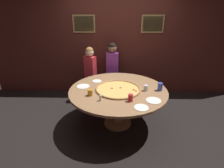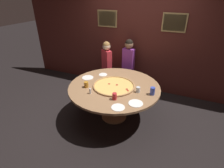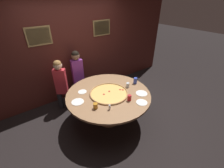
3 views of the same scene
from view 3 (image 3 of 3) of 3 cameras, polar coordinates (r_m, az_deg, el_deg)
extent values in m
plane|color=black|center=(3.61, -1.23, -13.28)|extent=(24.00, 24.00, 0.00)
cube|color=#4C1E19|center=(4.08, -13.75, 12.71)|extent=(6.40, 0.06, 2.60)
cube|color=#9E7F4C|center=(3.71, -26.08, 16.05)|extent=(0.52, 0.02, 0.40)
cube|color=#936B5B|center=(3.71, -26.05, 16.04)|extent=(0.46, 0.01, 0.34)
cube|color=#9E7F4C|center=(4.30, -3.94, 20.56)|extent=(0.52, 0.02, 0.40)
cube|color=#936B5B|center=(4.29, -3.89, 20.55)|extent=(0.46, 0.01, 0.34)
cylinder|color=#936B47|center=(3.15, -1.37, -3.82)|extent=(1.76, 1.76, 0.04)
cylinder|color=#936B47|center=(3.37, -1.29, -9.00)|extent=(0.16, 0.16, 0.70)
cylinder|color=#936B47|center=(3.59, -1.23, -13.05)|extent=(0.52, 0.52, 0.04)
cylinder|color=#EAB75B|center=(3.12, -1.19, -3.59)|extent=(0.77, 0.77, 0.01)
torus|color=#B27F4C|center=(3.12, -1.19, -3.44)|extent=(0.81, 0.81, 0.03)
cylinder|color=#A8281E|center=(3.23, 3.11, -2.12)|extent=(0.04, 0.04, 0.00)
cylinder|color=#A8281E|center=(3.17, -1.07, -2.80)|extent=(0.04, 0.04, 0.00)
cylinder|color=#A8281E|center=(3.08, -3.15, -3.94)|extent=(0.04, 0.04, 0.00)
cylinder|color=#A8281E|center=(3.23, 4.15, -2.25)|extent=(0.04, 0.04, 0.00)
cylinder|color=#384CB7|center=(3.49, 8.86, 1.28)|extent=(0.08, 0.08, 0.14)
cylinder|color=silver|center=(3.33, 5.98, -0.39)|extent=(0.07, 0.07, 0.10)
cylinder|color=#BC7A23|center=(2.73, -6.31, -8.30)|extent=(0.08, 0.08, 0.11)
cylinder|color=#B22328|center=(2.92, 6.64, -5.23)|extent=(0.08, 0.08, 0.12)
cylinder|color=white|center=(3.19, 11.20, -3.50)|extent=(0.24, 0.24, 0.01)
cylinder|color=white|center=(2.97, -12.94, -6.64)|extent=(0.24, 0.24, 0.01)
cylinder|color=white|center=(3.24, -11.21, -2.93)|extent=(0.18, 0.18, 0.01)
cylinder|color=white|center=(2.93, 11.26, -6.89)|extent=(0.21, 0.21, 0.01)
cylinder|color=silver|center=(2.70, -0.92, -8.95)|extent=(0.04, 0.04, 0.08)
cylinder|color=#B7B7BC|center=(2.67, -0.93, -8.15)|extent=(0.04, 0.04, 0.01)
cylinder|color=#232328|center=(4.29, -10.80, -1.84)|extent=(0.14, 0.14, 0.47)
cylinder|color=#232328|center=(4.24, -13.46, -2.60)|extent=(0.14, 0.14, 0.47)
cube|color=purple|center=(3.99, -12.99, 4.57)|extent=(0.30, 0.18, 0.66)
sphere|color=#8C664C|center=(3.83, -13.74, 10.34)|extent=(0.20, 0.20, 0.20)
sphere|color=black|center=(3.82, -13.81, 10.84)|extent=(0.19, 0.19, 0.19)
cylinder|color=#232328|center=(3.97, -16.24, -5.76)|extent=(0.16, 0.16, 0.45)
cylinder|color=#232328|center=(4.02, -19.04, -5.81)|extent=(0.16, 0.16, 0.45)
cube|color=red|center=(3.72, -18.93, 0.88)|extent=(0.30, 0.26, 0.62)
sphere|color=beige|center=(3.54, -20.03, 6.62)|extent=(0.19, 0.19, 0.19)
sphere|color=#9E703D|center=(3.53, -20.13, 7.12)|extent=(0.18, 0.18, 0.18)
camera|label=1|loc=(1.66, 73.77, -8.49)|focal=28.00mm
camera|label=2|loc=(2.68, 67.93, 8.74)|focal=28.00mm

